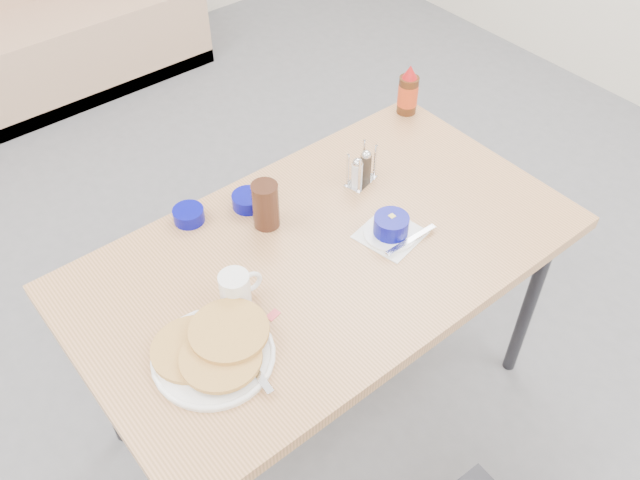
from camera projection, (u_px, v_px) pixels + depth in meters
ground at (371, 449)px, 2.27m from camera, size 6.00×6.00×0.00m
booth_bench at (18, 35)px, 3.54m from camera, size 1.90×0.56×1.22m
dining_table at (325, 265)px, 1.91m from camera, size 1.40×0.80×0.76m
pancake_plate at (214, 351)px, 1.60m from camera, size 0.30×0.32×0.05m
coffee_mug at (236, 288)px, 1.71m from camera, size 0.12×0.08×0.09m
grits_setting at (391, 228)px, 1.89m from camera, size 0.21×0.19×0.07m
creamer_bowl at (189, 215)px, 1.94m from camera, size 0.09×0.09×0.04m
butter_bowl at (248, 201)px, 1.98m from camera, size 0.09×0.09×0.04m
amber_tumbler at (266, 205)px, 1.89m from camera, size 0.09×0.09×0.14m
condiment_caddy at (361, 171)px, 2.04m from camera, size 0.11×0.08×0.12m
syrup_bottle at (408, 92)px, 2.28m from camera, size 0.07×0.07×0.18m
sugar_wrapper at (273, 315)px, 1.70m from camera, size 0.04×0.03×0.00m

